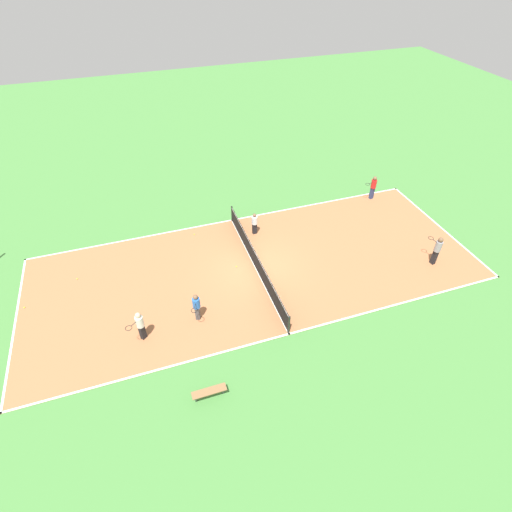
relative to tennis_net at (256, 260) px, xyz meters
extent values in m
plane|color=#47843D|center=(0.00, 0.00, -0.59)|extent=(80.00, 80.00, 0.00)
cube|color=#AD6B42|center=(0.00, 0.00, -0.58)|extent=(9.92, 24.82, 0.02)
cube|color=white|center=(-4.91, 0.00, -0.56)|extent=(0.10, 24.82, 0.00)
cube|color=white|center=(4.91, 0.00, -0.56)|extent=(0.10, 24.82, 0.00)
cube|color=white|center=(0.00, -12.36, -0.56)|extent=(9.92, 0.10, 0.00)
cube|color=white|center=(0.00, 12.36, -0.56)|extent=(9.92, 0.10, 0.00)
cube|color=white|center=(0.00, 0.00, -0.56)|extent=(9.92, 0.10, 0.00)
cylinder|color=black|center=(-4.81, 0.00, -0.01)|extent=(0.10, 0.10, 1.11)
cylinder|color=black|center=(4.81, 0.00, -0.01)|extent=(0.10, 0.10, 1.11)
cube|color=black|center=(0.00, 0.00, -0.03)|extent=(9.62, 0.03, 1.06)
cube|color=white|center=(0.00, 0.00, 0.47)|extent=(9.62, 0.04, 0.06)
cube|color=olive|center=(-6.87, 4.31, -0.16)|extent=(0.36, 1.42, 0.04)
cylinder|color=#4C4C51|center=(-6.87, 3.75, -0.38)|extent=(0.08, 0.08, 0.41)
cylinder|color=#4C4C51|center=(-6.87, 4.88, -0.38)|extent=(0.08, 0.08, 0.41)
cube|color=black|center=(-2.81, -9.63, -0.11)|extent=(0.28, 0.24, 0.91)
cylinder|color=gray|center=(-2.81, -9.63, 0.67)|extent=(0.41, 0.41, 0.64)
sphere|color=brown|center=(-2.81, -9.63, 1.12)|extent=(0.27, 0.27, 0.27)
cylinder|color=#262626|center=(-2.50, -9.58, 0.82)|extent=(0.28, 0.07, 0.03)
torus|color=black|center=(-2.22, -9.54, 0.82)|extent=(0.35, 0.35, 0.02)
cube|color=#4C4C51|center=(-2.57, 3.86, -0.16)|extent=(0.30, 0.27, 0.80)
cylinder|color=blue|center=(-2.57, 3.86, 0.51)|extent=(0.46, 0.46, 0.56)
sphere|color=brown|center=(-2.57, 3.86, 0.91)|extent=(0.24, 0.24, 0.24)
cylinder|color=#262626|center=(-2.88, 3.96, 0.65)|extent=(0.27, 0.12, 0.03)
torus|color=black|center=(-3.14, 4.05, 0.65)|extent=(0.39, 0.39, 0.02)
cube|color=black|center=(-2.94, 6.52, -0.14)|extent=(0.31, 0.32, 0.84)
cylinder|color=silver|center=(-2.94, 6.52, 0.57)|extent=(0.50, 0.50, 0.59)
sphere|color=beige|center=(-2.94, 6.52, 0.99)|extent=(0.25, 0.25, 0.25)
cylinder|color=#262626|center=(-3.13, 6.78, 0.72)|extent=(0.19, 0.24, 0.03)
torus|color=black|center=(-3.30, 7.00, 0.72)|extent=(0.43, 0.43, 0.02)
cube|color=black|center=(3.11, -0.95, -0.20)|extent=(0.21, 0.26, 0.72)
cylinder|color=white|center=(3.11, -0.95, 0.41)|extent=(0.38, 0.38, 0.50)
sphere|color=brown|center=(3.11, -0.95, 0.77)|extent=(0.22, 0.22, 0.22)
cube|color=navy|center=(4.35, -9.95, -0.14)|extent=(0.25, 0.29, 0.85)
cylinder|color=red|center=(4.35, -9.95, 0.58)|extent=(0.43, 0.43, 0.59)
sphere|color=brown|center=(4.35, -9.95, 1.01)|extent=(0.25, 0.25, 0.25)
cylinder|color=#262626|center=(4.28, -9.64, 0.73)|extent=(0.09, 0.28, 0.03)
torus|color=black|center=(4.22, -9.37, 0.73)|extent=(0.36, 0.36, 0.02)
sphere|color=#CCE033|center=(2.23, 9.51, -0.53)|extent=(0.07, 0.07, 0.07)
sphere|color=#CCE033|center=(0.87, 12.02, -0.53)|extent=(0.07, 0.07, 0.07)
sphere|color=#CCE033|center=(4.13, 2.65, -0.53)|extent=(0.07, 0.07, 0.07)
sphere|color=#CCE033|center=(0.43, 1.02, -0.53)|extent=(0.07, 0.07, 0.07)
camera|label=1|loc=(-15.76, 5.30, 14.43)|focal=28.00mm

